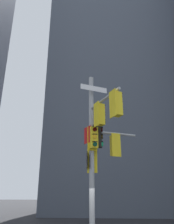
{
  "coord_description": "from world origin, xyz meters",
  "views": [
    {
      "loc": [
        0.52,
        -10.24,
        2.38
      ],
      "look_at": [
        -0.25,
        0.46,
        6.29
      ],
      "focal_mm": 34.95,
      "sensor_mm": 36.0,
      "label": 1
    }
  ],
  "objects": [
    {
      "name": "signal_pole_assembly",
      "position": [
        0.35,
        -0.25,
        4.57
      ],
      "size": [
        2.73,
        3.45,
        8.05
      ],
      "color": "#9EA0A3",
      "rests_on": "ground"
    },
    {
      "name": "building_mid_block",
      "position": [
        2.35,
        20.76,
        14.56
      ],
      "size": [
        16.74,
        16.74,
        29.13
      ],
      "primitive_type": "cube",
      "color": "#4C5460",
      "rests_on": "ground"
    }
  ]
}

